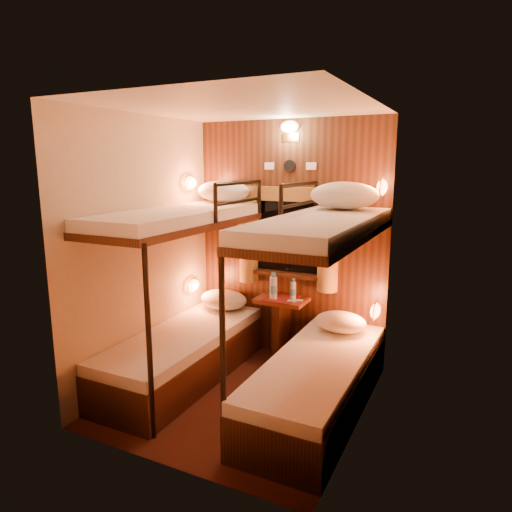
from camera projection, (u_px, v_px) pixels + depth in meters
The scene contains 22 objects.
floor at pixel (242, 396), 3.95m from camera, with size 2.10×2.10×0.00m, color #35140E.
ceiling at pixel (241, 107), 3.47m from camera, with size 2.10×2.10×0.00m, color silver.
wall_back at pixel (290, 241), 4.64m from camera, with size 2.40×2.40×0.00m, color #C6B293.
wall_front at pixel (161, 292), 2.79m from camera, with size 2.40×2.40×0.00m, color #C6B293.
wall_left at pixel (145, 250), 4.14m from camera, with size 2.40×2.40×0.00m, color #C6B293.
wall_right at pixel (364, 273), 3.28m from camera, with size 2.40×2.40×0.00m, color #C6B293.
back_panel at pixel (289, 241), 4.62m from camera, with size 2.00×0.03×2.40m, color black.
bunk_left at pixel (183, 321), 4.18m from camera, with size 0.72×1.90×1.82m.
bunk_right at pixel (318, 345), 3.62m from camera, with size 0.72×1.90×1.82m.
window at pixel (288, 244), 4.60m from camera, with size 1.00×0.12×0.79m.
curtains at pixel (287, 236), 4.55m from camera, with size 1.10×0.22×1.00m.
back_fixtures at pixel (290, 135), 4.38m from camera, with size 0.54×0.09×0.48m.
reading_lamps at pixel (276, 242), 4.32m from camera, with size 2.00×0.20×1.25m.
table at pixel (281, 320), 4.62m from camera, with size 0.50×0.34×0.66m.
bottle_left at pixel (273, 288), 4.51m from camera, with size 0.08×0.08×0.27m.
bottle_right at pixel (293, 291), 4.49m from camera, with size 0.06×0.06×0.22m.
sachet_a at pixel (292, 301), 4.47m from camera, with size 0.08×0.06×0.01m, color silver.
sachet_b at pixel (300, 300), 4.49m from camera, with size 0.07×0.05×0.01m, color silver.
pillow_lower_left at pixel (224, 299), 4.83m from camera, with size 0.52×0.37×0.20m, color silver.
pillow_lower_right at pixel (340, 322), 4.18m from camera, with size 0.47×0.34×0.19m, color silver.
pillow_upper_left at pixel (223, 191), 4.63m from camera, with size 0.56×0.40×0.22m, color silver.
pillow_upper_right at pixel (344, 195), 3.92m from camera, with size 0.60×0.43×0.23m, color silver.
Camera 1 is at (1.71, -3.21, 1.97)m, focal length 32.00 mm.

